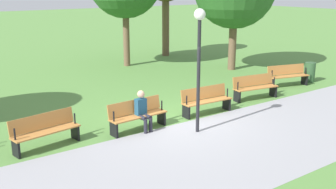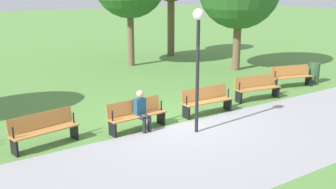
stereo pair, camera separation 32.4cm
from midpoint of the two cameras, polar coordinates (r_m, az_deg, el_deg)
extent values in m
plane|color=#54843D|center=(12.60, 0.34, -3.91)|extent=(120.00, 120.00, 0.00)
cube|color=#939399|center=(10.87, 7.91, -7.27)|extent=(28.01, 4.44, 0.01)
cube|color=#B27538|center=(17.57, 16.28, 2.54)|extent=(1.87, 0.90, 0.04)
cube|color=#B27538|center=(17.67, 15.96, 3.44)|extent=(1.78, 0.57, 0.40)
cube|color=black|center=(18.13, 18.38, 2.00)|extent=(0.16, 0.38, 0.43)
cylinder|color=black|center=(18.04, 18.53, 3.20)|extent=(0.05, 0.05, 0.30)
cube|color=black|center=(17.13, 13.94, 1.58)|extent=(0.16, 0.38, 0.43)
cylinder|color=black|center=(17.03, 14.06, 2.86)|extent=(0.05, 0.05, 0.30)
cube|color=#B27538|center=(15.27, 11.82, 0.96)|extent=(1.87, 0.72, 0.04)
cube|color=#B27538|center=(15.36, 11.41, 2.00)|extent=(1.81, 0.39, 0.40)
cube|color=black|center=(15.86, 14.19, 0.48)|extent=(0.12, 0.38, 0.43)
cylinder|color=black|center=(15.75, 14.33, 1.85)|extent=(0.05, 0.05, 0.30)
cube|color=black|center=(14.83, 9.19, -0.27)|extent=(0.12, 0.38, 0.43)
cylinder|color=black|center=(14.71, 9.30, 1.19)|extent=(0.05, 0.05, 0.30)
cube|color=#B27538|center=(13.28, 4.91, -0.92)|extent=(1.84, 0.53, 0.04)
cube|color=#B27538|center=(13.37, 4.42, 0.27)|extent=(1.82, 0.20, 0.40)
cube|color=black|center=(13.86, 7.68, -1.31)|extent=(0.08, 0.38, 0.43)
cylinder|color=black|center=(13.74, 7.79, 0.25)|extent=(0.05, 0.05, 0.30)
cube|color=black|center=(12.87, 1.88, -2.49)|extent=(0.08, 0.38, 0.43)
cylinder|color=black|center=(12.74, 1.95, -0.83)|extent=(0.05, 0.05, 0.30)
cube|color=#B27538|center=(11.79, -5.01, -3.04)|extent=(1.84, 0.53, 0.04)
cube|color=#B27538|center=(11.88, -5.57, -1.69)|extent=(1.82, 0.20, 0.40)
cube|color=black|center=(12.33, -1.70, -3.30)|extent=(0.08, 0.38, 0.43)
cylinder|color=black|center=(12.19, -1.66, -1.57)|extent=(0.05, 0.05, 0.30)
cube|color=black|center=(11.45, -8.52, -4.97)|extent=(0.08, 0.38, 0.43)
cylinder|color=black|center=(11.30, -8.55, -3.12)|extent=(0.05, 0.05, 0.30)
cube|color=#B27538|center=(11.02, -17.73, -5.08)|extent=(1.87, 0.72, 0.04)
cube|color=#B27538|center=(11.11, -18.31, -3.63)|extent=(1.81, 0.39, 0.40)
cube|color=black|center=(11.48, -13.88, -5.21)|extent=(0.12, 0.38, 0.43)
cylinder|color=black|center=(11.33, -13.95, -3.36)|extent=(0.05, 0.05, 0.30)
cube|color=black|center=(10.78, -21.65, -7.23)|extent=(0.12, 0.38, 0.43)
cylinder|color=black|center=(10.63, -21.82, -5.30)|extent=(0.05, 0.05, 0.30)
cube|color=navy|center=(11.78, -4.70, -1.76)|extent=(0.33, 0.22, 0.50)
sphere|color=tan|center=(11.66, -4.68, 0.05)|extent=(0.22, 0.22, 0.22)
cylinder|color=#23232D|center=(11.77, -3.81, -3.14)|extent=(0.15, 0.37, 0.13)
cylinder|color=#23232D|center=(11.70, -3.29, -4.36)|extent=(0.12, 0.12, 0.43)
cylinder|color=#23232D|center=(11.68, -4.54, -3.31)|extent=(0.15, 0.37, 0.13)
cylinder|color=#23232D|center=(11.61, -4.01, -4.54)|extent=(0.12, 0.12, 0.43)
cylinder|color=brown|center=(20.42, 8.72, 7.36)|extent=(0.38, 0.38, 2.76)
cylinder|color=brown|center=(21.26, -6.40, 8.27)|extent=(0.33, 0.33, 3.14)
cylinder|color=brown|center=(24.29, -0.72, 9.85)|extent=(0.42, 0.42, 3.66)
cylinder|color=black|center=(11.34, 3.54, 2.40)|extent=(0.10, 0.10, 3.25)
sphere|color=white|center=(11.08, 3.69, 11.33)|extent=(0.32, 0.32, 0.32)
cylinder|color=#2D512D|center=(18.70, 19.06, 3.02)|extent=(0.47, 0.47, 0.87)
camera|label=1|loc=(0.16, -90.73, -0.20)|focal=42.78mm
camera|label=2|loc=(0.16, 89.27, 0.20)|focal=42.78mm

